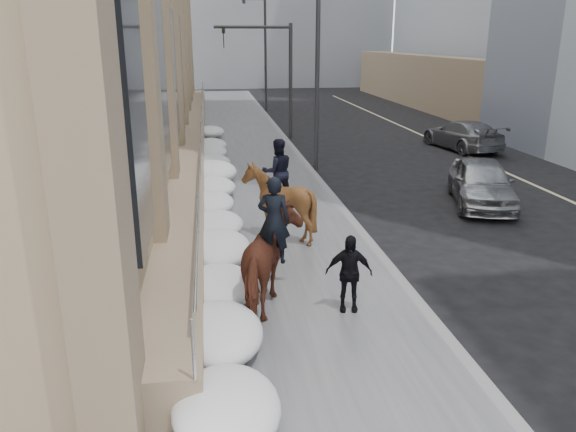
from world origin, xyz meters
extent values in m
plane|color=black|center=(0.00, 0.00, 0.00)|extent=(140.00, 140.00, 0.00)
cube|color=#49494B|center=(0.00, 10.00, 0.06)|extent=(5.00, 80.00, 0.12)
cube|color=slate|center=(2.62, 10.00, 0.06)|extent=(0.24, 80.00, 0.12)
cube|color=#BFB78C|center=(10.50, 10.00, 0.01)|extent=(0.15, 70.00, 0.01)
cube|color=#867156|center=(-2.25, 20.00, 0.45)|extent=(1.10, 44.00, 0.90)
cylinder|color=silver|center=(-1.80, 20.00, 1.35)|extent=(0.06, 42.00, 0.06)
cube|color=black|center=(-2.70, 13.00, 4.00)|extent=(0.20, 2.20, 4.50)
cube|color=gray|center=(-6.00, 72.00, 10.00)|extent=(24.00, 12.00, 20.00)
cylinder|color=#2D2D30|center=(2.90, 14.00, 4.00)|extent=(0.18, 0.18, 8.00)
cylinder|color=#2D2D30|center=(2.90, 34.00, 4.00)|extent=(0.18, 0.18, 8.00)
cylinder|color=#2D2D30|center=(1.40, 34.00, 7.75)|extent=(0.24, 0.24, 0.30)
cylinder|color=#2D2D30|center=(3.00, 22.00, 3.00)|extent=(0.20, 0.20, 6.00)
cylinder|color=#2D2D30|center=(1.00, 22.00, 5.80)|extent=(4.00, 0.16, 0.16)
imported|color=black|center=(-0.50, 22.00, 5.30)|extent=(0.18, 0.22, 1.10)
ellipsoid|color=white|center=(-1.45, 0.00, 0.46)|extent=(1.50, 2.10, 0.68)
ellipsoid|color=white|center=(-1.40, 4.00, 0.48)|extent=(1.60, 2.20, 0.72)
ellipsoid|color=white|center=(-1.50, 8.00, 0.44)|extent=(1.40, 2.00, 0.64)
ellipsoid|color=white|center=(-1.35, 12.00, 0.50)|extent=(1.70, 2.30, 0.76)
ellipsoid|color=white|center=(-1.45, 16.00, 0.45)|extent=(1.50, 2.10, 0.66)
imported|color=#4A2216|center=(-0.37, 1.50, 1.09)|extent=(1.58, 2.48, 1.94)
imported|color=black|center=(-0.37, 1.65, 1.89)|extent=(0.71, 0.55, 1.72)
imported|color=#4A2D15|center=(0.26, 5.51, 1.12)|extent=(1.86, 2.02, 1.99)
imported|color=black|center=(0.26, 5.66, 1.91)|extent=(0.93, 0.77, 1.72)
imported|color=black|center=(1.10, 1.20, 0.90)|extent=(0.96, 0.52, 1.55)
imported|color=gray|center=(7.27, 8.14, 0.76)|extent=(3.02, 4.78, 1.52)
imported|color=slate|center=(10.86, 17.41, 0.71)|extent=(2.74, 5.18, 1.43)
camera|label=1|loc=(-1.48, -8.56, 5.23)|focal=35.00mm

